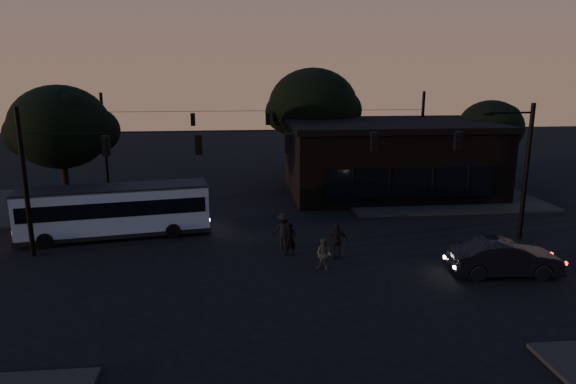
{
  "coord_description": "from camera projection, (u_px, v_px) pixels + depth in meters",
  "views": [
    {
      "loc": [
        -2.67,
        -21.81,
        9.13
      ],
      "look_at": [
        0.0,
        4.0,
        3.0
      ],
      "focal_mm": 32.0,
      "sensor_mm": 36.0,
      "label": 1
    }
  ],
  "objects": [
    {
      "name": "pedestrian_d",
      "position": [
        284.0,
        231.0,
        26.93
      ],
      "size": [
        1.39,
        1.02,
        1.92
      ],
      "primitive_type": "imported",
      "rotation": [
        0.0,
        0.0,
        2.86
      ],
      "color": "black",
      "rests_on": "ground"
    },
    {
      "name": "tree_behind",
      "position": [
        313.0,
        106.0,
        43.75
      ],
      "size": [
        7.6,
        7.6,
        9.43
      ],
      "color": "black",
      "rests_on": "ground"
    },
    {
      "name": "tree_right",
      "position": [
        490.0,
        128.0,
        41.64
      ],
      "size": [
        5.2,
        5.2,
        6.86
      ],
      "color": "black",
      "rests_on": "ground"
    },
    {
      "name": "pedestrian_c",
      "position": [
        337.0,
        241.0,
        25.42
      ],
      "size": [
        1.1,
        0.48,
        1.87
      ],
      "primitive_type": "imported",
      "rotation": [
        0.0,
        0.0,
        3.12
      ],
      "color": "black",
      "rests_on": "ground"
    },
    {
      "name": "car",
      "position": [
        504.0,
        258.0,
        23.41
      ],
      "size": [
        5.09,
        2.06,
        1.64
      ],
      "primitive_type": "imported",
      "rotation": [
        0.0,
        0.0,
        1.51
      ],
      "color": "black",
      "rests_on": "ground"
    },
    {
      "name": "ground",
      "position": [
        297.0,
        276.0,
        23.48
      ],
      "size": [
        120.0,
        120.0,
        0.0
      ],
      "primitive_type": "plane",
      "color": "black",
      "rests_on": "ground"
    },
    {
      "name": "signal_rig_far",
      "position": [
        268.0,
        133.0,
        41.87
      ],
      "size": [
        26.24,
        0.3,
        7.5
      ],
      "color": "black",
      "rests_on": "ground"
    },
    {
      "name": "pedestrian_b",
      "position": [
        324.0,
        255.0,
        23.95
      ],
      "size": [
        0.95,
        0.92,
        1.54
      ],
      "primitive_type": "imported",
      "rotation": [
        0.0,
        0.0,
        -0.66
      ],
      "color": "#383833",
      "rests_on": "ground"
    },
    {
      "name": "bus",
      "position": [
        115.0,
        209.0,
        28.69
      ],
      "size": [
        10.53,
        3.97,
        2.89
      ],
      "rotation": [
        0.0,
        0.0,
        0.16
      ],
      "color": "#91A8B9",
      "rests_on": "ground"
    },
    {
      "name": "sidewalk_far_left",
      "position": [
        73.0,
        205.0,
        35.61
      ],
      "size": [
        14.0,
        10.0,
        0.15
      ],
      "primitive_type": "cube",
      "color": "black",
      "rests_on": "ground"
    },
    {
      "name": "signal_rig_near",
      "position": [
        288.0,
        165.0,
        26.33
      ],
      "size": [
        26.24,
        0.3,
        7.5
      ],
      "color": "black",
      "rests_on": "ground"
    },
    {
      "name": "building",
      "position": [
        389.0,
        157.0,
        39.22
      ],
      "size": [
        15.4,
        10.41,
        5.4
      ],
      "color": "black",
      "rests_on": "ground"
    },
    {
      "name": "pedestrian_a",
      "position": [
        290.0,
        239.0,
        25.89
      ],
      "size": [
        0.7,
        0.54,
        1.7
      ],
      "primitive_type": "imported",
      "rotation": [
        0.0,
        0.0,
        -0.23
      ],
      "color": "black",
      "rests_on": "ground"
    },
    {
      "name": "tree_left",
      "position": [
        60.0,
        127.0,
        33.38
      ],
      "size": [
        6.4,
        6.4,
        8.3
      ],
      "color": "black",
      "rests_on": "ground"
    },
    {
      "name": "sidewalk_far_right",
      "position": [
        434.0,
        196.0,
        38.22
      ],
      "size": [
        14.0,
        10.0,
        0.15
      ],
      "primitive_type": "cube",
      "color": "black",
      "rests_on": "ground"
    }
  ]
}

